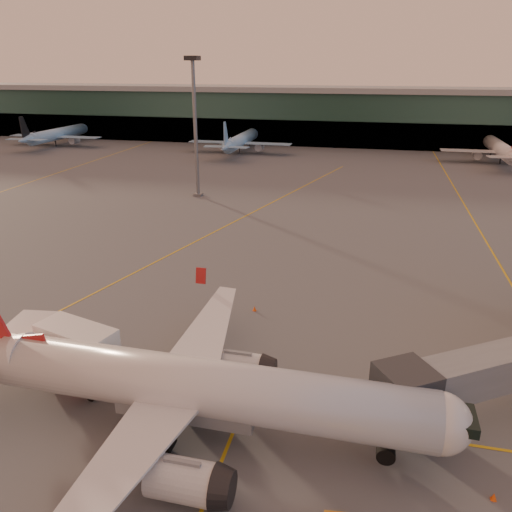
# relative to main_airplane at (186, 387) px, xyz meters

# --- Properties ---
(ground) EXTENTS (600.00, 600.00, 0.00)m
(ground) POSITION_rel_main_airplane_xyz_m (-1.89, -1.95, -3.67)
(ground) COLOR #4C4F54
(ground) RESTS_ON ground
(taxi_markings) EXTENTS (100.12, 173.00, 0.01)m
(taxi_markings) POSITION_rel_main_airplane_xyz_m (-9.21, 42.54, -3.67)
(taxi_markings) COLOR gold
(taxi_markings) RESTS_ON ground
(terminal) EXTENTS (400.00, 20.00, 17.60)m
(terminal) POSITION_rel_main_airplane_xyz_m (-1.89, 139.84, 5.09)
(terminal) COLOR #19382D
(terminal) RESTS_ON ground
(mast_west_near) EXTENTS (2.40, 2.40, 25.60)m
(mast_west_near) POSITION_rel_main_airplane_xyz_m (-21.89, 64.05, 11.19)
(mast_west_near) COLOR slate
(mast_west_near) RESTS_ON ground
(distant_aircraft_row) EXTENTS (350.00, 34.00, 13.00)m
(distant_aircraft_row) POSITION_rel_main_airplane_xyz_m (8.94, 116.05, -3.67)
(distant_aircraft_row) COLOR #83B2DB
(distant_aircraft_row) RESTS_ON ground
(main_airplane) EXTENTS (37.36, 33.55, 11.30)m
(main_airplane) POSITION_rel_main_airplane_xyz_m (0.00, 0.00, 0.00)
(main_airplane) COLOR silver
(main_airplane) RESTS_ON ground
(catering_truck) EXTENTS (7.03, 4.48, 5.06)m
(catering_truck) POSITION_rel_main_airplane_xyz_m (-10.32, 3.44, -0.80)
(catering_truck) COLOR red
(catering_truck) RESTS_ON ground
(cone_nose) EXTENTS (0.38, 0.38, 0.48)m
(cone_nose) POSITION_rel_main_airplane_xyz_m (19.71, -1.47, -3.44)
(cone_nose) COLOR #F4500C
(cone_nose) RESTS_ON ground
(cone_wing_left) EXTENTS (0.40, 0.40, 0.51)m
(cone_wing_left) POSITION_rel_main_airplane_xyz_m (0.27, 18.93, -3.43)
(cone_wing_left) COLOR #F4500C
(cone_wing_left) RESTS_ON ground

